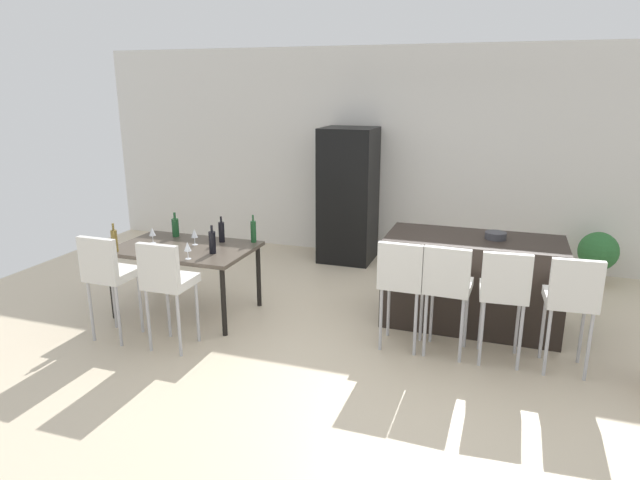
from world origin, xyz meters
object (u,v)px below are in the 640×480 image
bar_chair_middle (448,283)px  dining_chair_near (108,271)px  wine_bottle_middle (175,227)px  potted_plant (598,254)px  wine_bottle_right (222,232)px  wine_glass_near (194,234)px  dining_table (185,252)px  wine_bottle_far (114,240)px  dining_chair_far (167,279)px  wine_bottle_end (253,231)px  refrigerator (348,195)px  bar_chair_left (402,278)px  fruit_bowl (496,236)px  wine_glass_left (188,247)px  kitchen_island (472,282)px  bar_chair_far (572,296)px  wine_glass_inner (152,232)px  wine_bottle_corner (212,242)px  bar_chair_right (504,289)px

bar_chair_middle → dining_chair_near: 3.15m
wine_bottle_middle → potted_plant: size_ratio=0.41×
wine_bottle_right → wine_glass_near: 0.29m
dining_table → wine_bottle_far: 0.72m
wine_bottle_right → dining_chair_far: bearing=-88.2°
dining_chair_far → wine_bottle_far: size_ratio=3.51×
wine_bottle_end → refrigerator: refrigerator is taller
bar_chair_left → dining_chair_far: same height
dining_chair_near → fruit_bowl: bearing=23.9°
dining_table → refrigerator: bearing=64.7°
wine_glass_left → kitchen_island: bearing=21.3°
bar_chair_far → wine_glass_inner: size_ratio=6.03×
bar_chair_middle → refrigerator: bearing=123.3°
dining_table → wine_bottle_corner: bearing=-16.1°
dining_chair_far → wine_bottle_right: (-0.04, 1.11, 0.16)m
wine_bottle_corner → wine_bottle_right: 0.42m
wine_bottle_far → potted_plant: bearing=29.4°
wine_bottle_far → wine_glass_near: size_ratio=1.72×
bar_chair_middle → wine_glass_inner: (-3.14, 0.12, 0.17)m
dining_chair_far → wine_bottle_corner: dining_chair_far is taller
dining_chair_near → refrigerator: (1.44, 3.19, 0.22)m
wine_glass_near → refrigerator: bearing=65.3°
wine_glass_near → wine_glass_inner: 0.47m
bar_chair_left → wine_glass_near: 2.28m
wine_bottle_far → dining_chair_far: bearing=-25.8°
wine_bottle_right → wine_glass_left: 0.65m
bar_chair_left → refrigerator: 2.77m
wine_bottle_right → dining_table: bearing=-135.3°
bar_chair_far → dining_table: (-3.76, 0.11, -0.02)m
bar_chair_middle → wine_bottle_middle: bar_chair_middle is taller
wine_bottle_middle → potted_plant: wine_bottle_middle is taller
wine_glass_near → dining_chair_near: bearing=-113.3°
wine_bottle_end → bar_chair_left: bearing=-16.3°
wine_glass_near → wine_glass_left: bearing=-66.3°
dining_chair_far → wine_glass_left: 0.49m
wine_glass_near → potted_plant: size_ratio=0.26×
bar_chair_right → refrigerator: size_ratio=0.57×
bar_chair_middle → wine_glass_near: size_ratio=6.03×
refrigerator → bar_chair_right: bearing=-49.6°
dining_table → fruit_bowl: (3.11, 0.69, 0.28)m
kitchen_island → wine_glass_left: bearing=-158.7°
bar_chair_left → wine_bottle_corner: bearing=-179.9°
wine_bottle_end → fruit_bowl: wine_bottle_end is taller
bar_chair_middle → wine_bottle_far: bearing=-175.2°
wine_bottle_far → kitchen_island: bearing=16.9°
wine_bottle_middle → bar_chair_left: bearing=-9.3°
kitchen_island → dining_chair_far: bearing=-150.1°
dining_table → wine_bottle_end: bearing=32.2°
dining_table → fruit_bowl: 3.20m
wine_glass_left → dining_chair_far: bearing=-83.3°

